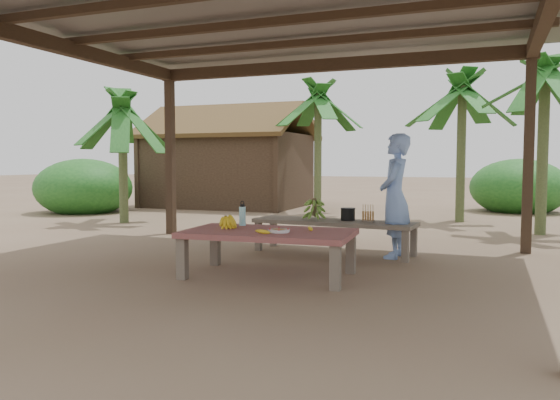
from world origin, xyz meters
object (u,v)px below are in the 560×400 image
at_px(woman, 395,196).
at_px(cooking_pot, 348,215).
at_px(bench, 334,225).
at_px(work_table, 269,237).
at_px(plate, 279,231).
at_px(ripe_banana_bunch, 225,221).
at_px(water_flask, 242,215).

bearing_deg(woman, cooking_pot, -98.91).
height_order(bench, cooking_pot, cooking_pot).
bearing_deg(work_table, cooking_pot, 72.42).
relative_size(plate, woman, 0.14).
bearing_deg(woman, bench, -92.48).
relative_size(bench, ripe_banana_bunch, 8.92).
relative_size(ripe_banana_bunch, woman, 0.16).
relative_size(bench, water_flask, 7.77).
relative_size(work_table, ripe_banana_bunch, 7.38).
height_order(ripe_banana_bunch, cooking_pot, ripe_banana_bunch).
bearing_deg(bench, woman, 3.43).
bearing_deg(ripe_banana_bunch, bench, 64.01).
relative_size(ripe_banana_bunch, water_flask, 0.87).
relative_size(plate, cooking_pot, 1.22).
relative_size(work_table, woman, 1.16).
xyz_separation_m(ripe_banana_bunch, woman, (1.62, 1.62, 0.23)).
xyz_separation_m(bench, ripe_banana_bunch, (-0.80, -1.64, 0.18)).
bearing_deg(work_table, woman, 53.47).
distance_m(bench, woman, 0.92).
bearing_deg(woman, work_table, -33.64).
height_order(work_table, ripe_banana_bunch, ripe_banana_bunch).
height_order(work_table, bench, work_table).
relative_size(water_flask, cooking_pot, 1.52).
distance_m(plate, cooking_pot, 1.88).
bearing_deg(woman, water_flask, -49.74).
bearing_deg(cooking_pot, plate, -98.51).
xyz_separation_m(water_flask, woman, (1.54, 1.33, 0.18)).
bearing_deg(water_flask, ripe_banana_bunch, -105.76).
bearing_deg(bench, water_flask, -112.64).
relative_size(work_table, water_flask, 6.43).
height_order(bench, water_flask, water_flask).
xyz_separation_m(work_table, plate, (0.16, -0.11, 0.08)).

